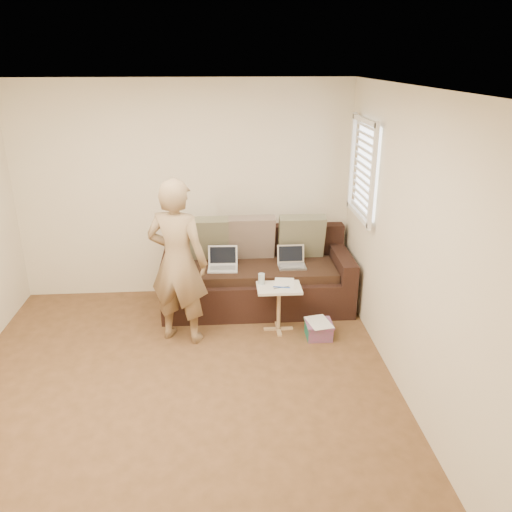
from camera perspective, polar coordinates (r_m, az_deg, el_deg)
name	(u,v)px	position (r m, az deg, el deg)	size (l,w,h in m)	color
floor	(177,398)	(4.75, -8.76, -15.31)	(4.50, 4.50, 0.00)	#4F361D
ceiling	(156,89)	(3.83, -11.01, 17.73)	(4.50, 4.50, 0.00)	white
wall_back	(184,192)	(6.26, -7.95, 7.09)	(4.00, 4.00, 0.00)	beige
wall_front	(116,480)	(2.21, -15.27, -22.86)	(4.00, 4.00, 0.00)	beige
wall_right	(415,255)	(4.39, 17.20, 0.11)	(4.50, 4.50, 0.00)	beige
window_blinds	(363,169)	(5.63, 11.84, 9.44)	(0.12, 0.88, 1.08)	white
sofa	(257,272)	(6.08, 0.11, -1.83)	(2.20, 0.95, 0.85)	black
pillow_left	(205,239)	(6.13, -5.63, 1.91)	(0.55, 0.14, 0.55)	#68684D
pillow_mid	(252,238)	(6.14, -0.50, 2.06)	(0.55, 0.14, 0.55)	#705950
pillow_right	(301,237)	(6.19, 5.06, 2.14)	(0.55, 0.14, 0.55)	#68684D
laptop_silver	(292,267)	(6.00, 4.02, -1.23)	(0.32, 0.23, 0.21)	#B7BABC
laptop_white	(223,269)	(5.93, -3.71, -1.49)	(0.34, 0.25, 0.25)	white
person	(178,262)	(5.25, -8.68, -0.68)	(0.64, 0.43, 1.74)	olive
side_table	(279,308)	(5.61, 2.53, -5.83)	(0.47, 0.33, 0.52)	silver
drinking_glass	(261,279)	(5.53, 0.61, -2.57)	(0.07, 0.07, 0.12)	silver
scissors	(282,287)	(5.46, 2.86, -3.50)	(0.18, 0.10, 0.02)	silver
paper_on_table	(284,283)	(5.57, 3.16, -3.05)	(0.21, 0.30, 0.00)	white
striped_box	(319,329)	(5.58, 6.97, -8.10)	(0.28, 0.28, 0.18)	#D82085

